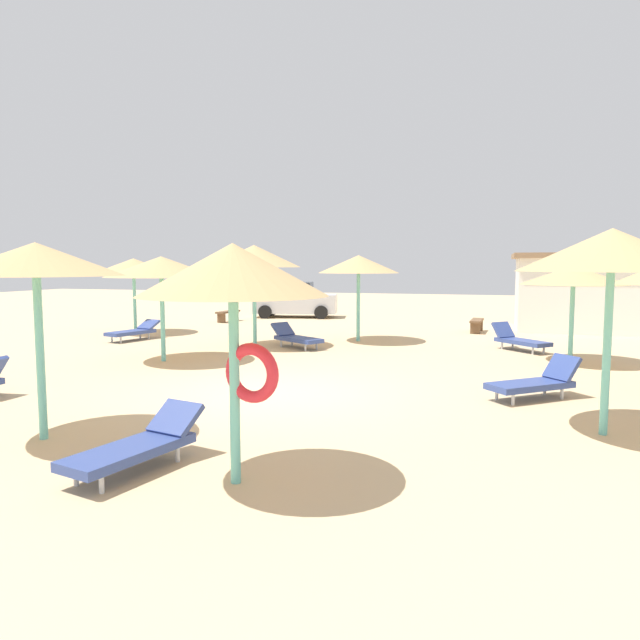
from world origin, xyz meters
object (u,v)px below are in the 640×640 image
(parasol_7, at_px, (161,267))
(lounger_5, at_px, (134,331))
(parasol_5, at_px, (134,266))
(parasol_8, at_px, (359,264))
(bench_0, at_px, (477,323))
(parasol_3, at_px, (36,260))
(parasol_9, at_px, (233,273))
(lounger_0, at_px, (535,382))
(parasol_0, at_px, (612,251))
(lounger_4, at_px, (519,340))
(lounger_1, at_px, (296,337))
(beach_cabana, at_px, (576,291))
(parasol_4, at_px, (574,275))
(parked_car, at_px, (295,300))
(lounger_3, at_px, (138,445))
(bench_1, at_px, (228,314))
(parasol_1, at_px, (254,256))

(parasol_7, distance_m, lounger_5, 5.26)
(parasol_5, distance_m, parasol_8, 8.53)
(parasol_8, relative_size, bench_0, 1.89)
(parasol_3, xyz_separation_m, parasol_9, (3.46, -0.74, -0.16))
(parasol_9, height_order, lounger_0, parasol_9)
(parasol_0, distance_m, parasol_5, 17.12)
(parasol_5, bearing_deg, lounger_0, -26.89)
(parasol_7, distance_m, lounger_4, 10.56)
(parasol_8, distance_m, lounger_1, 3.39)
(parasol_5, relative_size, lounger_5, 1.40)
(beach_cabana, bearing_deg, parasol_8, -142.66)
(parasol_0, height_order, parasol_8, parasol_0)
(lounger_0, relative_size, lounger_5, 0.91)
(parasol_4, relative_size, parked_car, 0.63)
(parked_car, xyz_separation_m, beach_cabana, (12.42, -2.11, 0.70))
(parasol_7, relative_size, lounger_3, 1.49)
(parasol_7, bearing_deg, parasol_3, -72.38)
(lounger_1, bearing_deg, parasol_3, -92.79)
(parked_car, bearing_deg, lounger_5, -103.83)
(beach_cabana, bearing_deg, parasol_7, -136.11)
(parasol_9, relative_size, lounger_5, 1.40)
(lounger_0, xyz_separation_m, lounger_3, (-5.04, -5.51, -0.01))
(parasol_9, bearing_deg, lounger_0, 56.42)
(lounger_0, distance_m, bench_1, 17.11)
(bench_0, distance_m, bench_1, 10.93)
(lounger_1, distance_m, beach_cabana, 11.86)
(parasol_4, relative_size, parasol_7, 0.91)
(parked_car, bearing_deg, lounger_4, -39.93)
(parasol_3, bearing_deg, lounger_5, 118.32)
(lounger_4, relative_size, lounger_5, 0.89)
(parasol_1, bearing_deg, parasol_3, -85.10)
(lounger_5, relative_size, bench_1, 1.31)
(parasol_3, distance_m, parasol_9, 3.54)
(parasol_4, relative_size, lounger_3, 1.35)
(parasol_7, relative_size, beach_cabana, 0.62)
(lounger_4, bearing_deg, parasol_7, -152.74)
(lounger_3, xyz_separation_m, parked_car, (-5.09, 20.44, 0.51))
(bench_0, relative_size, parked_car, 0.36)
(parasol_0, height_order, lounger_4, parasol_0)
(parasol_9, xyz_separation_m, parked_car, (-6.45, 20.48, -1.65))
(lounger_1, bearing_deg, lounger_5, 179.38)
(parked_car, bearing_deg, lounger_0, -55.85)
(lounger_5, bearing_deg, parasol_8, 14.87)
(parasol_0, distance_m, parasol_7, 10.80)
(bench_0, xyz_separation_m, beach_cabana, (3.67, 1.85, 1.18))
(lounger_0, relative_size, lounger_3, 0.92)
(bench_1, bearing_deg, parasol_8, -33.77)
(parasol_0, bearing_deg, parasol_9, -143.19)
(parasol_3, xyz_separation_m, bench_0, (5.76, 15.78, -2.29))
(lounger_3, height_order, bench_0, lounger_3)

